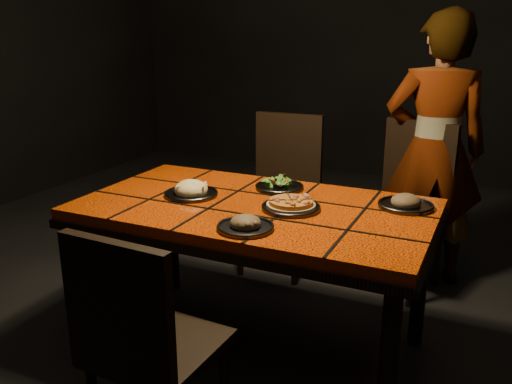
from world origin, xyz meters
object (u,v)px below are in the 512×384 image
at_px(chair_near, 142,339).
at_px(diner, 435,151).
at_px(dining_table, 255,220).
at_px(plate_pizza, 291,206).
at_px(plate_pasta, 191,191).
at_px(chair_far_right, 409,194).
at_px(chair_far_left, 283,182).

xyz_separation_m(chair_near, diner, (0.66, 2.03, 0.29)).
height_order(dining_table, chair_near, chair_near).
height_order(chair_near, diner, diner).
height_order(dining_table, plate_pizza, plate_pizza).
bearing_deg(dining_table, plate_pasta, -177.73).
distance_m(chair_far_right, plate_pizza, 1.13).
bearing_deg(plate_pizza, diner, 68.57).
height_order(chair_far_right, diner, diner).
distance_m(diner, plate_pasta, 1.53).
bearing_deg(plate_pasta, chair_near, -69.70).
xyz_separation_m(chair_near, plate_pasta, (-0.31, 0.84, 0.25)).
bearing_deg(plate_pizza, chair_far_right, 71.68).
bearing_deg(chair_far_right, plate_pizza, -92.24).
bearing_deg(plate_pasta, diner, 50.62).
height_order(dining_table, chair_far_right, chair_far_right).
bearing_deg(chair_far_left, plate_pasta, -96.65).
bearing_deg(dining_table, chair_far_left, 104.84).
relative_size(dining_table, chair_near, 1.77).
height_order(diner, plate_pasta, diner).
distance_m(dining_table, plate_pasta, 0.35).
height_order(chair_far_left, diner, diner).
bearing_deg(plate_pizza, dining_table, 179.61).
bearing_deg(chair_far_left, dining_table, -77.67).
bearing_deg(chair_near, plate_pasta, -67.00).
bearing_deg(dining_table, plate_pizza, -0.39).
height_order(chair_far_right, plate_pizza, chair_far_right).
relative_size(chair_near, chair_far_right, 0.92).
height_order(dining_table, plate_pasta, plate_pasta).
xyz_separation_m(chair_far_left, diner, (0.90, 0.19, 0.25)).
distance_m(chair_far_left, chair_far_right, 0.79).
distance_m(dining_table, diner, 1.34).
distance_m(chair_near, plate_pasta, 0.93).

